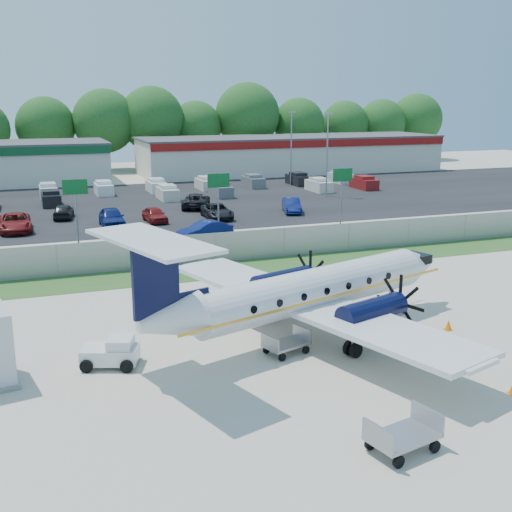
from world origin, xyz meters
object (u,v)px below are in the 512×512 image
object	(u,v)px
pushback_tug	(113,352)
baggage_cart_far	(403,435)
baggage_cart_near	(286,343)
aircraft	(308,291)

from	to	relation	value
pushback_tug	baggage_cart_far	distance (m)	12.28
pushback_tug	baggage_cart_near	world-z (taller)	pushback_tug
pushback_tug	aircraft	bearing A→B (deg)	1.98
baggage_cart_near	baggage_cart_far	size ratio (longest dim) A/B	0.88
baggage_cart_near	baggage_cart_far	xyz separation A→B (m)	(0.36, -8.45, 0.08)
aircraft	baggage_cart_far	distance (m)	10.25
baggage_cart_near	aircraft	bearing A→B (deg)	42.56
pushback_tug	baggage_cart_near	size ratio (longest dim) A/B	1.19
pushback_tug	baggage_cart_far	xyz separation A→B (m)	(7.50, -9.72, -0.04)
baggage_cart_near	baggage_cart_far	world-z (taller)	baggage_cart_far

